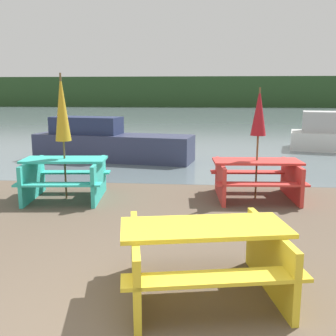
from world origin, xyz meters
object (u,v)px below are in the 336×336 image
Objects in this scene: umbrella_crimson at (259,113)px; boat at (109,144)px; picnic_table_yellow at (204,253)px; umbrella_gold at (62,108)px; picnic_table_teal at (65,175)px; picnic_table_red at (256,176)px.

umbrella_crimson reaches higher than boat.
umbrella_crimson is 0.43× the size of boat.
boat is at bearing 110.33° from picnic_table_yellow.
boat is (-3.93, 4.06, -1.17)m from umbrella_crimson.
umbrella_gold is 0.48× the size of boat.
umbrella_gold reaches higher than umbrella_crimson.
boat is at bearing 134.05° from umbrella_crimson.
picnic_table_teal is 3.91m from umbrella_crimson.
picnic_table_yellow is 4.15m from umbrella_crimson.
picnic_table_red is at bearing -36.45° from boat.
picnic_table_teal is at bearing -174.11° from umbrella_crimson.
umbrella_gold is (-3.70, -0.38, 1.31)m from picnic_table_red.
picnic_table_yellow is 4.38m from picnic_table_teal.
picnic_table_red is 1.22m from umbrella_crimson.
umbrella_crimson is at bearing -36.45° from boat.
boat is at bearing 92.92° from umbrella_gold.
picnic_table_teal is 4.45m from boat.
umbrella_gold reaches higher than picnic_table_red.
picnic_table_yellow is at bearing -60.18° from boat.
boat reaches higher than picnic_table_red.
umbrella_gold reaches higher than boat.
picnic_table_red is 0.73× the size of umbrella_gold.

